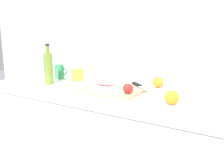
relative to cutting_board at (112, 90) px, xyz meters
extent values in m
cube|color=silver|center=(0.10, 0.35, 0.34)|extent=(3.20, 0.05, 2.50)
cube|color=white|center=(0.10, 0.02, -0.48)|extent=(2.00, 0.58, 0.86)
cube|color=silver|center=(0.10, 0.02, -0.03)|extent=(2.00, 0.60, 0.04)
cube|color=tan|center=(0.00, 0.00, 0.00)|extent=(0.37, 0.30, 0.02)
cylinder|color=white|center=(-0.06, 0.00, 0.02)|extent=(0.21, 0.21, 0.01)
ellipsoid|color=tan|center=(-0.06, 0.00, 0.04)|extent=(0.16, 0.07, 0.04)
cube|color=silver|center=(0.21, 0.06, 0.02)|extent=(0.16, 0.14, 0.00)
cube|color=black|center=(0.10, 0.15, 0.02)|extent=(0.10, 0.08, 0.02)
sphere|color=red|center=(0.14, -0.05, 0.04)|extent=(0.06, 0.06, 0.06)
cylinder|color=olive|center=(-0.49, -0.04, 0.10)|extent=(0.06, 0.06, 0.22)
cylinder|color=olive|center=(-0.49, -0.04, 0.23)|extent=(0.03, 0.03, 0.05)
cylinder|color=black|center=(-0.49, -0.04, 0.27)|extent=(0.03, 0.03, 0.02)
cylinder|color=yellow|center=(-0.40, 0.15, 0.04)|extent=(0.09, 0.09, 0.09)
torus|color=yellow|center=(-0.35, 0.15, 0.04)|extent=(0.06, 0.01, 0.06)
cylinder|color=#338C59|center=(-0.57, 0.14, 0.04)|extent=(0.07, 0.07, 0.11)
torus|color=#338C59|center=(-0.52, 0.14, 0.05)|extent=(0.06, 0.01, 0.06)
sphere|color=orange|center=(0.41, -0.07, 0.03)|extent=(0.08, 0.08, 0.08)
sphere|color=orange|center=(0.20, 0.25, 0.03)|extent=(0.07, 0.07, 0.07)
camera|label=1|loc=(0.82, -1.35, 0.40)|focal=41.67mm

